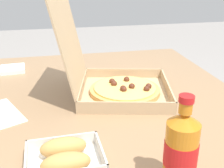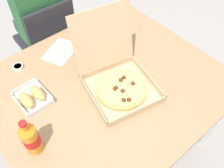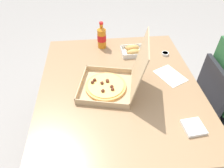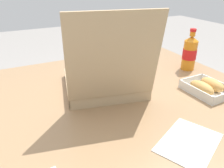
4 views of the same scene
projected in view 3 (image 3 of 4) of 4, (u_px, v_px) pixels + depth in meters
name	position (u px, v px, depth m)	size (l,w,h in m)	color
ground_plane	(117.00, 140.00, 1.85)	(10.00, 10.00, 0.00)	gray
dining_table	(119.00, 91.00, 1.41)	(1.24, 1.08, 0.71)	#997551
chair	(219.00, 104.00, 1.54)	(0.41, 0.41, 0.83)	#232328
pizza_box_open	(112.00, 83.00, 1.30)	(0.42, 0.48, 0.38)	tan
bread_side_box	(133.00, 51.00, 1.63)	(0.16, 0.20, 0.06)	white
cola_bottle	(102.00, 37.00, 1.65)	(0.07, 0.07, 0.22)	orange
paper_menu	(170.00, 76.00, 1.44)	(0.21, 0.15, 0.00)	white
napkin_pile	(194.00, 127.00, 1.10)	(0.11, 0.11, 0.02)	white
dipping_sauce_cup	(165.00, 54.00, 1.62)	(0.06, 0.06, 0.02)	white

